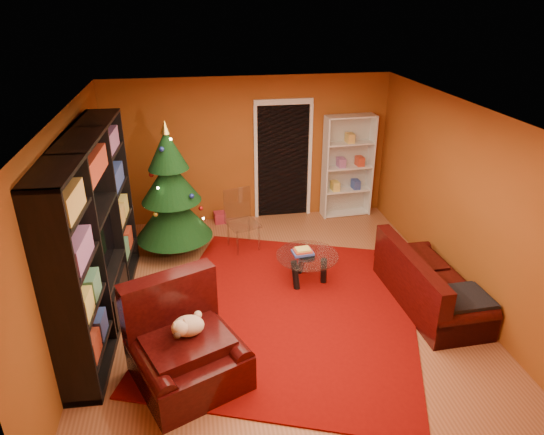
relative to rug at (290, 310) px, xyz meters
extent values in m
cube|color=brown|center=(-0.12, 0.33, -0.04)|extent=(5.00, 5.50, 0.05)
cube|color=silver|center=(-0.12, 0.33, 2.61)|extent=(5.00, 5.50, 0.05)
cube|color=#964918|center=(-0.12, 3.10, 1.29)|extent=(5.00, 0.05, 2.60)
cube|color=#964918|center=(-2.65, 0.33, 1.29)|extent=(0.05, 5.50, 2.60)
cube|color=#964918|center=(2.40, 0.33, 1.29)|extent=(0.05, 5.50, 2.60)
cube|color=#720804|center=(0.00, 0.00, 0.00)|extent=(4.34, 4.66, 0.02)
cube|color=#176174|center=(-1.62, 2.22, 0.13)|extent=(0.37, 0.37, 0.28)
cube|color=#9E2236|center=(-0.73, 2.92, 0.09)|extent=(0.22, 0.22, 0.20)
camera|label=1|loc=(-1.13, -5.23, 3.83)|focal=32.00mm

